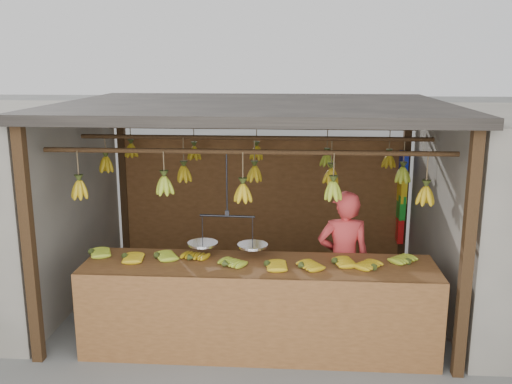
{
  "coord_description": "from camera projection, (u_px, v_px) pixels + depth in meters",
  "views": [
    {
      "loc": [
        0.46,
        -6.4,
        2.87
      ],
      "look_at": [
        0.0,
        0.3,
        1.3
      ],
      "focal_mm": 40.0,
      "sensor_mm": 36.0,
      "label": 1
    }
  ],
  "objects": [
    {
      "name": "bag_bundles",
      "position": [
        402.0,
        198.0,
        7.85
      ],
      "size": [
        0.08,
        0.26,
        1.27
      ],
      "color": "#1426BF",
      "rests_on": "ground"
    },
    {
      "name": "stall",
      "position": [
        256.0,
        137.0,
        6.77
      ],
      "size": [
        4.3,
        3.3,
        2.4
      ],
      "color": "black",
      "rests_on": "ground"
    },
    {
      "name": "hanging_bananas",
      "position": [
        254.0,
        171.0,
        6.52
      ],
      "size": [
        3.61,
        2.24,
        0.38
      ],
      "color": "#AE8B12",
      "rests_on": "ground"
    },
    {
      "name": "ground",
      "position": [
        254.0,
        302.0,
        6.9
      ],
      "size": [
        80.0,
        80.0,
        0.0
      ],
      "primitive_type": "plane",
      "color": "#5B5B57"
    },
    {
      "name": "counter",
      "position": [
        257.0,
        287.0,
        5.53
      ],
      "size": [
        3.61,
        0.79,
        0.96
      ],
      "color": "brown",
      "rests_on": "ground"
    },
    {
      "name": "balance_scale",
      "position": [
        228.0,
        240.0,
        5.69
      ],
      "size": [
        0.8,
        0.32,
        0.95
      ],
      "color": "black",
      "rests_on": "ground"
    },
    {
      "name": "vendor",
      "position": [
        343.0,
        261.0,
        6.07
      ],
      "size": [
        0.58,
        0.4,
        1.54
      ],
      "primitive_type": "imported",
      "rotation": [
        0.0,
        0.0,
        3.21
      ],
      "color": "#BF3333",
      "rests_on": "ground"
    }
  ]
}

